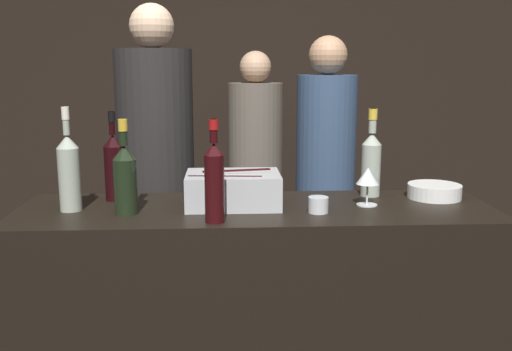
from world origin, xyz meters
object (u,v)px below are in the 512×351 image
(wine_glass, at_px, (368,177))
(person_grey_polo, at_px, (325,172))
(rose_wine_bottle, at_px, (371,161))
(red_wine_bottle_tall, at_px, (214,179))
(champagne_bottle, at_px, (125,177))
(candle_votive, at_px, (318,205))
(white_wine_bottle, at_px, (69,171))
(person_blond_tee, at_px, (255,161))
(person_in_hoodie, at_px, (157,173))
(bowl_white, at_px, (434,191))
(red_wine_bottle_black_foil, at_px, (114,165))
(ice_bin_with_bottles, at_px, (233,187))

(wine_glass, bearing_deg, person_grey_polo, 89.38)
(wine_glass, bearing_deg, rose_wine_bottle, 71.83)
(red_wine_bottle_tall, bearing_deg, person_grey_polo, 63.34)
(champagne_bottle, bearing_deg, candle_votive, -1.87)
(white_wine_bottle, distance_m, person_blond_tee, 1.90)
(champagne_bottle, bearing_deg, wine_glass, 4.81)
(rose_wine_bottle, height_order, person_in_hoodie, person_in_hoodie)
(wine_glass, bearing_deg, candle_votive, -154.25)
(person_grey_polo, bearing_deg, person_in_hoodie, -106.02)
(rose_wine_bottle, relative_size, person_blond_tee, 0.22)
(red_wine_bottle_tall, xyz_separation_m, rose_wine_bottle, (0.64, 0.38, -0.00))
(bowl_white, distance_m, champagne_bottle, 1.25)
(wine_glass, distance_m, red_wine_bottle_tall, 0.63)
(person_in_hoodie, xyz_separation_m, person_blond_tee, (0.55, 1.05, -0.12))
(champagne_bottle, distance_m, person_in_hoodie, 0.73)
(red_wine_bottle_black_foil, height_order, person_in_hoodie, person_in_hoodie)
(candle_votive, bearing_deg, wine_glass, 25.75)
(ice_bin_with_bottles, xyz_separation_m, person_grey_polo, (0.53, 0.97, -0.13))
(white_wine_bottle, xyz_separation_m, person_grey_polo, (1.15, 1.01, -0.21))
(ice_bin_with_bottles, relative_size, red_wine_bottle_black_foil, 1.01)
(white_wine_bottle, distance_m, rose_wine_bottle, 1.20)
(ice_bin_with_bottles, height_order, red_wine_bottle_tall, red_wine_bottle_tall)
(champagne_bottle, height_order, red_wine_bottle_black_foil, red_wine_bottle_black_foil)
(bowl_white, bearing_deg, ice_bin_with_bottles, -173.98)
(bowl_white, distance_m, person_grey_polo, 0.93)
(red_wine_bottle_tall, bearing_deg, bowl_white, 19.49)
(bowl_white, height_order, red_wine_bottle_black_foil, red_wine_bottle_black_foil)
(person_grey_polo, bearing_deg, bowl_white, -18.42)
(red_wine_bottle_tall, relative_size, red_wine_bottle_black_foil, 1.00)
(candle_votive, height_order, rose_wine_bottle, rose_wine_bottle)
(wine_glass, height_order, rose_wine_bottle, rose_wine_bottle)
(wine_glass, height_order, person_blond_tee, person_blond_tee)
(wine_glass, xyz_separation_m, white_wine_bottle, (-1.14, -0.02, 0.04))
(candle_votive, bearing_deg, red_wine_bottle_black_foil, 162.75)
(bowl_white, bearing_deg, person_blond_tee, 112.48)
(ice_bin_with_bottles, relative_size, red_wine_bottle_tall, 1.00)
(ice_bin_with_bottles, xyz_separation_m, person_in_hoodie, (-0.37, 0.62, -0.06))
(red_wine_bottle_tall, distance_m, person_blond_tee, 1.93)
(wine_glass, relative_size, red_wine_bottle_black_foil, 0.42)
(candle_votive, height_order, person_blond_tee, person_blond_tee)
(white_wine_bottle, relative_size, rose_wine_bottle, 1.07)
(ice_bin_with_bottles, distance_m, candle_votive, 0.34)
(bowl_white, xyz_separation_m, champagne_bottle, (-1.23, -0.19, 0.11))
(ice_bin_with_bottles, distance_m, wine_glass, 0.52)
(ice_bin_with_bottles, bearing_deg, champagne_bottle, -166.07)
(person_blond_tee, bearing_deg, candle_votive, 52.42)
(rose_wine_bottle, xyz_separation_m, person_in_hoodie, (-0.95, 0.47, -0.13))
(red_wine_bottle_tall, bearing_deg, ice_bin_with_bottles, 73.36)
(person_grey_polo, bearing_deg, red_wine_bottle_black_foil, -87.33)
(person_blond_tee, height_order, person_grey_polo, person_grey_polo)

